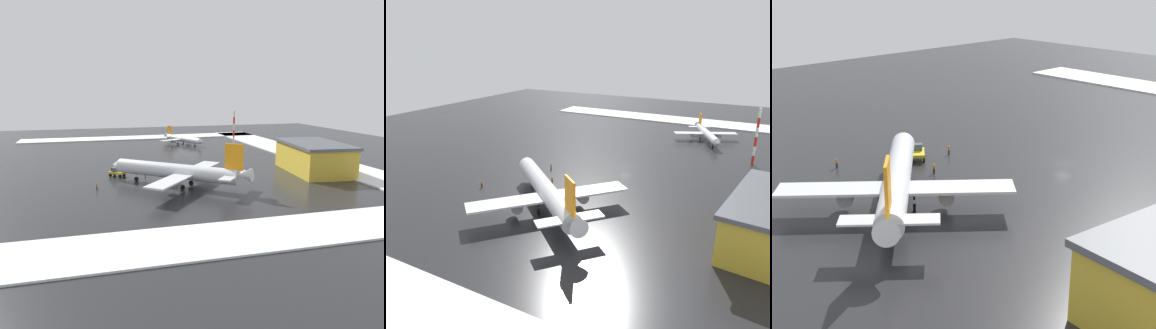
{
  "view_description": "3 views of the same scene",
  "coord_description": "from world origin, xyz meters",
  "views": [
    {
      "loc": [
        -120.83,
        25.52,
        23.96
      ],
      "look_at": [
        -20.04,
        -2.09,
        2.95
      ],
      "focal_mm": 35.0,
      "sensor_mm": 36.0,
      "label": 1
    },
    {
      "loc": [
        -90.96,
        -34.88,
        33.7
      ],
      "look_at": [
        -12.36,
        8.12,
        3.08
      ],
      "focal_mm": 35.0,
      "sensor_mm": 36.0,
      "label": 2
    },
    {
      "loc": [
        -78.12,
        -57.88,
        33.29
      ],
      "look_at": [
        -21.08,
        2.61,
        4.1
      ],
      "focal_mm": 55.0,
      "sensor_mm": 36.0,
      "label": 3
    }
  ],
  "objects": [
    {
      "name": "ground_plane",
      "position": [
        0.0,
        0.0,
        0.0
      ],
      "size": [
        240.0,
        240.0,
        0.0
      ],
      "primitive_type": "plane",
      "color": "#232326"
    },
    {
      "name": "snow_bank_far",
      "position": [
        0.0,
        -50.0,
        0.18
      ],
      "size": [
        152.0,
        16.0,
        0.36
      ],
      "primitive_type": "cube",
      "color": "white",
      "rests_on": "ground_plane"
    },
    {
      "name": "snow_bank_left",
      "position": [
        -67.0,
        0.0,
        0.18
      ],
      "size": [
        14.0,
        116.0,
        0.36
      ],
      "primitive_type": "cube",
      "color": "white",
      "rests_on": "ground_plane"
    },
    {
      "name": "snow_bank_right",
      "position": [
        67.0,
        0.0,
        0.18
      ],
      "size": [
        14.0,
        116.0,
        0.36
      ],
      "primitive_type": "cube",
      "color": "white",
      "rests_on": "ground_plane"
    },
    {
      "name": "airplane_distant_tail",
      "position": [
        -32.04,
        4.72,
        3.88
      ],
      "size": [
        30.0,
        32.33,
        11.73
      ],
      "rotation": [
        0.0,
        0.0,
        0.86
      ],
      "color": "silver",
      "rests_on": "ground_plane"
    },
    {
      "name": "airplane_far_rear",
      "position": [
        38.67,
        -13.93,
        2.51
      ],
      "size": [
        23.9,
        20.33,
        7.59
      ],
      "rotation": [
        0.0,
        0.0,
        3.59
      ],
      "color": "silver",
      "rests_on": "ground_plane"
    },
    {
      "name": "pushback_tug",
      "position": [
        -16.72,
        18.98,
        1.28
      ],
      "size": [
        4.59,
        4.97,
        2.5
      ],
      "rotation": [
        0.0,
        0.0,
        0.9
      ],
      "color": "gold",
      "rests_on": "ground_plane"
    },
    {
      "name": "ground_crew_mid_apron",
      "position": [
        -29.78,
        24.61,
        0.97
      ],
      "size": [
        0.36,
        0.36,
        1.71
      ],
      "rotation": [
        0.0,
        0.0,
        4.2
      ],
      "color": "black",
      "rests_on": "ground_plane"
    },
    {
      "name": "ground_crew_near_tug",
      "position": [
        -11.25,
        16.99,
        0.97
      ],
      "size": [
        0.36,
        0.36,
        1.71
      ],
      "rotation": [
        0.0,
        0.0,
        2.92
      ],
      "color": "black",
      "rests_on": "ground_plane"
    },
    {
      "name": "ground_crew_beside_wing",
      "position": [
        -19.67,
        11.3,
        0.97
      ],
      "size": [
        0.36,
        0.36,
        1.71
      ],
      "rotation": [
        0.0,
        0.0,
        4.31
      ],
      "color": "black",
      "rests_on": "ground_plane"
    },
    {
      "name": "antenna_mast",
      "position": [
        18.88,
        -30.13,
        7.93
      ],
      "size": [
        0.7,
        0.7,
        15.86
      ],
      "color": "red",
      "rests_on": "ground_plane"
    },
    {
      "name": "cargo_hangar",
      "position": [
        -26.11,
        -37.52,
        4.44
      ],
      "size": [
        26.57,
        17.79,
        8.8
      ],
      "rotation": [
        0.0,
        0.0,
        -0.12
      ],
      "color": "gold",
      "rests_on": "ground_plane"
    }
  ]
}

